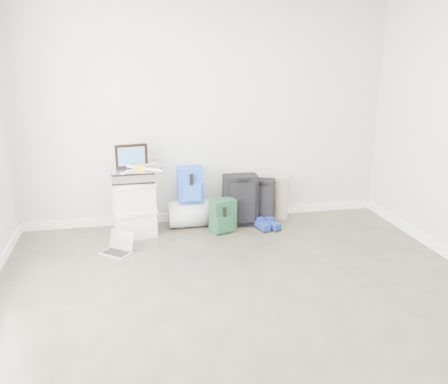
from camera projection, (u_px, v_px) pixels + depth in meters
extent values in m
plane|color=#363127|center=(259.00, 324.00, 3.73)|extent=(5.00, 5.00, 0.00)
cube|color=beige|center=(206.00, 113.00, 5.69)|extent=(4.50, 0.02, 2.70)
cube|color=white|center=(207.00, 215.00, 6.05)|extent=(4.50, 0.02, 0.10)
cube|color=silver|center=(135.00, 223.00, 5.49)|extent=(0.49, 0.42, 0.28)
cube|color=silver|center=(135.00, 210.00, 5.45)|extent=(0.52, 0.45, 0.04)
cube|color=silver|center=(134.00, 197.00, 5.40)|extent=(0.49, 0.42, 0.28)
cube|color=silver|center=(133.00, 183.00, 5.36)|extent=(0.52, 0.45, 0.04)
cube|color=#B2B2B7|center=(133.00, 176.00, 5.33)|extent=(0.46, 0.34, 0.13)
cube|color=black|center=(132.00, 156.00, 5.37)|extent=(0.36, 0.07, 0.27)
cube|color=#285AA2|center=(132.00, 156.00, 5.35)|extent=(0.30, 0.05, 0.21)
cube|color=gold|center=(139.00, 168.00, 5.30)|extent=(0.12, 0.12, 0.05)
cube|color=white|center=(148.00, 165.00, 5.43)|extent=(0.21, 0.25, 0.02)
cube|color=white|center=(129.00, 166.00, 5.37)|extent=(0.25, 0.21, 0.02)
cube|color=white|center=(131.00, 171.00, 5.17)|extent=(0.21, 0.25, 0.02)
cube|color=white|center=(151.00, 169.00, 5.23)|extent=(0.25, 0.21, 0.02)
cylinder|color=#919399|center=(191.00, 213.00, 5.76)|extent=(0.54, 0.34, 0.33)
cube|color=#18439E|center=(190.00, 184.00, 5.63)|extent=(0.30, 0.18, 0.42)
cube|color=#18439E|center=(192.00, 192.00, 5.56)|extent=(0.22, 0.06, 0.20)
cube|color=black|center=(240.00, 200.00, 5.79)|extent=(0.42, 0.25, 0.63)
cube|color=black|center=(243.00, 203.00, 5.66)|extent=(0.30, 0.04, 0.50)
cube|color=black|center=(243.00, 179.00, 5.58)|extent=(0.12, 0.03, 0.03)
cube|color=#143823|center=(223.00, 216.00, 5.57)|extent=(0.33, 0.26, 0.40)
cube|color=#143823|center=(224.00, 224.00, 5.50)|extent=(0.22, 0.13, 0.19)
cube|color=black|center=(260.00, 201.00, 5.88)|extent=(0.40, 0.33, 0.55)
cube|color=black|center=(262.00, 203.00, 5.78)|extent=(0.25, 0.14, 0.44)
cube|color=black|center=(263.00, 183.00, 5.71)|extent=(0.12, 0.07, 0.03)
cube|color=black|center=(262.00, 228.00, 5.70)|extent=(0.16, 0.28, 0.02)
cube|color=#1C36AA|center=(262.00, 225.00, 5.69)|extent=(0.16, 0.27, 0.06)
cube|color=black|center=(271.00, 228.00, 5.72)|extent=(0.20, 0.28, 0.02)
cube|color=#1C36AA|center=(271.00, 224.00, 5.71)|extent=(0.19, 0.27, 0.06)
cylinder|color=tan|center=(281.00, 197.00, 6.04)|extent=(0.18, 0.18, 0.54)
cube|color=silver|center=(116.00, 253.00, 5.01)|extent=(0.38, 0.37, 0.01)
cube|color=black|center=(116.00, 253.00, 5.01)|extent=(0.30, 0.29, 0.00)
cube|color=black|center=(122.00, 240.00, 5.07)|extent=(0.25, 0.21, 0.21)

